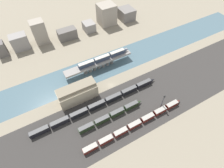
# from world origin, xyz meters

# --- Properties ---
(ground_plane) EXTENTS (400.00, 400.00, 0.00)m
(ground_plane) POSITION_xyz_m (0.00, 0.00, 0.00)
(ground_plane) COLOR gray
(railbed_yard) EXTENTS (280.00, 42.00, 0.01)m
(railbed_yard) POSITION_xyz_m (0.00, -24.00, 0.00)
(railbed_yard) COLOR #33302D
(railbed_yard) RESTS_ON ground
(river_water) EXTENTS (320.00, 27.59, 0.01)m
(river_water) POSITION_xyz_m (0.00, 20.74, 0.00)
(river_water) COLOR #47606B
(river_water) RESTS_ON ground
(bridge) EXTENTS (57.06, 7.22, 7.10)m
(bridge) POSITION_xyz_m (0.00, 20.74, 5.01)
(bridge) COLOR gray
(bridge) RESTS_ON ground
(train_on_bridge) EXTENTS (44.98, 3.14, 3.74)m
(train_on_bridge) POSITION_xyz_m (5.16, 20.74, 8.92)
(train_on_bridge) COLOR #2D384C
(train_on_bridge) RESTS_ON bridge
(train_yard_near) EXTENTS (73.74, 3.17, 3.51)m
(train_yard_near) POSITION_xyz_m (-1.95, -36.77, 1.72)
(train_yard_near) COLOR #5B1E19
(train_yard_near) RESTS_ON ground
(train_yard_mid) EXTENTS (46.89, 2.97, 4.19)m
(train_yard_mid) POSITION_xyz_m (-13.03, -24.12, 2.06)
(train_yard_mid) COLOR #23381E
(train_yard_mid) RESTS_ON ground
(train_yard_far) EXTENTS (94.79, 3.03, 4.11)m
(train_yard_far) POSITION_xyz_m (-16.49, -12.40, 2.02)
(train_yard_far) COLOR black
(train_yard_far) RESTS_ON ground
(warehouse_building) EXTENTS (27.05, 10.98, 13.20)m
(warehouse_building) POSITION_xyz_m (-26.08, 0.84, 6.28)
(warehouse_building) COLOR tan
(warehouse_building) RESTS_ON ground
(signal_tower) EXTENTS (1.00, 0.72, 13.76)m
(signal_tower) POSITION_xyz_m (20.20, -34.03, 7.07)
(signal_tower) COLOR #4C4C51
(signal_tower) RESTS_ON ground
(city_block_far_left) EXTENTS (8.08, 8.10, 12.89)m
(city_block_far_left) POSITION_xyz_m (-66.12, 75.70, 6.44)
(city_block_far_left) COLOR #605B56
(city_block_far_left) RESTS_ON ground
(city_block_left) EXTENTS (14.21, 10.02, 13.90)m
(city_block_left) POSITION_xyz_m (-50.02, 77.21, 6.95)
(city_block_left) COLOR gray
(city_block_left) RESTS_ON ground
(city_block_center) EXTENTS (11.84, 10.27, 21.38)m
(city_block_center) POSITION_xyz_m (-31.24, 77.88, 10.69)
(city_block_center) COLOR gray
(city_block_center) RESTS_ON ground
(city_block_right) EXTENTS (17.43, 8.97, 9.86)m
(city_block_right) POSITION_xyz_m (-8.40, 70.99, 4.93)
(city_block_right) COLOR #605B56
(city_block_right) RESTS_ON ground
(city_block_far_right) EXTENTS (10.49, 11.69, 8.81)m
(city_block_far_right) POSITION_xyz_m (15.12, 73.25, 4.40)
(city_block_far_right) COLOR gray
(city_block_far_right) RESTS_ON ground
(city_block_tall) EXTENTS (16.71, 15.06, 20.47)m
(city_block_tall) POSITION_xyz_m (36.63, 75.96, 10.23)
(city_block_tall) COLOR gray
(city_block_tall) RESTS_ON ground
(city_block_low) EXTENTS (14.78, 15.99, 11.54)m
(city_block_low) POSITION_xyz_m (59.22, 73.56, 5.77)
(city_block_low) COLOR slate
(city_block_low) RESTS_ON ground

